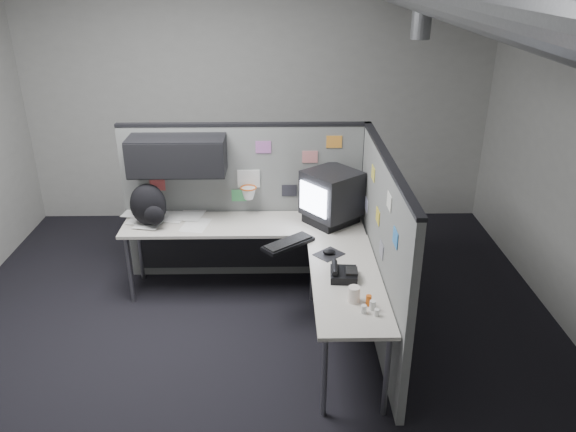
{
  "coord_description": "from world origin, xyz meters",
  "views": [
    {
      "loc": [
        0.25,
        -3.92,
        3.01
      ],
      "look_at": [
        0.32,
        0.35,
        1.09
      ],
      "focal_mm": 35.0,
      "sensor_mm": 36.0,
      "label": 1
    }
  ],
  "objects_px": {
    "phone": "(343,274)",
    "backpack": "(149,206)",
    "keyboard": "(288,243)",
    "desk": "(268,247)",
    "monitor": "(332,197)"
  },
  "relations": [
    {
      "from": "phone",
      "to": "backpack",
      "type": "distance_m",
      "value": 2.01
    },
    {
      "from": "backpack",
      "to": "keyboard",
      "type": "bearing_deg",
      "value": -31.17
    },
    {
      "from": "desk",
      "to": "phone",
      "type": "distance_m",
      "value": 0.99
    },
    {
      "from": "keyboard",
      "to": "desk",
      "type": "bearing_deg",
      "value": 138.21
    },
    {
      "from": "desk",
      "to": "backpack",
      "type": "bearing_deg",
      "value": 167.77
    },
    {
      "from": "desk",
      "to": "monitor",
      "type": "xyz_separation_m",
      "value": [
        0.6,
        0.29,
        0.38
      ]
    },
    {
      "from": "keyboard",
      "to": "monitor",
      "type": "bearing_deg",
      "value": 54.84
    },
    {
      "from": "keyboard",
      "to": "backpack",
      "type": "bearing_deg",
      "value": 166.9
    },
    {
      "from": "phone",
      "to": "backpack",
      "type": "height_order",
      "value": "backpack"
    },
    {
      "from": "desk",
      "to": "keyboard",
      "type": "bearing_deg",
      "value": -47.29
    },
    {
      "from": "desk",
      "to": "monitor",
      "type": "height_order",
      "value": "monitor"
    },
    {
      "from": "desk",
      "to": "backpack",
      "type": "height_order",
      "value": "backpack"
    },
    {
      "from": "keyboard",
      "to": "backpack",
      "type": "xyz_separation_m",
      "value": [
        -1.3,
        0.44,
        0.18
      ]
    },
    {
      "from": "monitor",
      "to": "phone",
      "type": "distance_m",
      "value": 1.09
    },
    {
      "from": "phone",
      "to": "backpack",
      "type": "bearing_deg",
      "value": 163.94
    }
  ]
}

